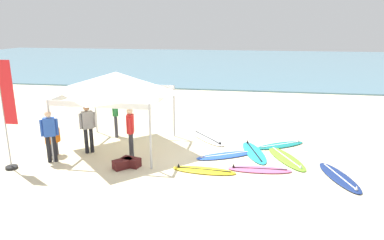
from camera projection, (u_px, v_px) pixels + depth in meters
The scene contains 19 objects.
ground_plane at pixel (180, 155), 11.97m from camera, with size 80.00×80.00×0.00m, color beige.
sea at pixel (232, 62), 40.54m from camera, with size 80.00×36.00×0.10m, color #568499.
canopy_tent at pixel (117, 82), 12.06m from camera, with size 3.40×3.40×2.75m.
surfboard_lime at pixel (286, 158), 11.60m from camera, with size 1.46×2.33×0.19m.
surfboard_white at pixel (207, 138), 13.63m from camera, with size 1.82×2.06×0.19m.
surfboard_teal at pixel (281, 145), 12.85m from camera, with size 1.95×1.50×0.19m.
surfboard_pink at pixel (259, 169), 10.70m from camera, with size 1.96×0.62×0.19m.
surfboard_navy at pixel (339, 177), 10.17m from camera, with size 1.16×2.23×0.19m.
surfboard_blue at pixel (225, 155), 11.85m from camera, with size 2.06×1.46×0.19m.
surfboard_cyan at pixel (254, 152), 12.14m from camera, with size 1.16×2.28×0.19m.
surfboard_yellow at pixel (204, 170), 10.64m from camera, with size 1.98×0.65×0.19m.
person_green at pixel (115, 112), 13.67m from camera, with size 0.34×0.51×1.71m.
person_blue at pixel (50, 133), 11.14m from camera, with size 0.49×0.37×1.71m.
person_grey at pixel (88, 125), 11.95m from camera, with size 0.45×0.40×1.71m.
person_red at pixel (130, 129), 11.49m from camera, with size 0.30×0.54×1.71m.
person_orange at pixel (53, 137), 11.81m from camera, with size 0.37×0.49×1.20m.
banner_flag at pixel (8, 120), 10.42m from camera, with size 0.60×0.36×3.40m.
gear_bag_near_tent at pixel (131, 162), 10.99m from camera, with size 0.60×0.32×0.28m, color #4C1919.
gear_bag_by_pole at pixel (123, 164), 10.86m from camera, with size 0.60×0.32×0.28m, color #4C1919.
Camera 1 is at (2.32, -10.98, 4.34)m, focal length 32.77 mm.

